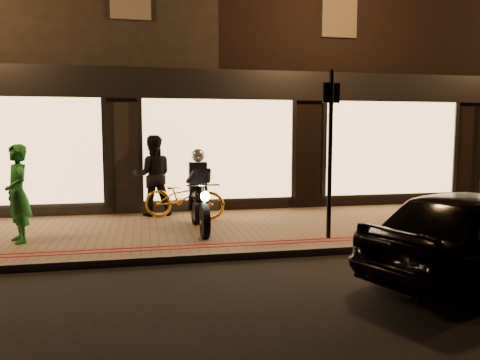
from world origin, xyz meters
name	(u,v)px	position (x,y,z in m)	size (l,w,h in m)	color
ground	(258,259)	(0.00, 0.00, 0.00)	(90.00, 90.00, 0.00)	black
sidewalk	(235,230)	(0.00, 2.00, 0.06)	(50.00, 4.00, 0.12)	brown
kerb_stone	(258,254)	(0.00, 0.05, 0.06)	(50.00, 0.14, 0.12)	#59544C
red_kerb_lines	(251,243)	(0.00, 0.55, 0.12)	(50.00, 0.26, 0.01)	maroon
building_row	(196,66)	(0.00, 8.99, 4.25)	(48.00, 10.11, 8.50)	black
motorcycle	(199,199)	(-0.74, 1.81, 0.73)	(0.60, 1.94, 1.59)	black
sign_post	(330,145)	(1.48, 0.69, 1.80)	(0.35, 0.11, 3.00)	black
bicycle_gold	(184,197)	(-0.92, 3.14, 0.60)	(0.64, 1.83, 0.96)	gold
person_green	(18,194)	(-3.93, 1.46, 0.98)	(0.62, 0.41, 1.71)	#1F742E
person_dark	(153,175)	(-1.58, 3.67, 1.04)	(0.89, 0.70, 1.84)	black
parked_car	(478,233)	(2.74, -1.59, 0.65)	(1.53, 3.81, 1.30)	black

